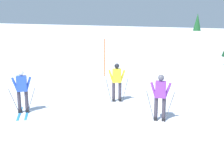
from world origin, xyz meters
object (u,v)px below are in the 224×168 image
skier_purple (160,95)px  skier_blue (22,90)px  skier_yellow (117,81)px  trail_marker_pole (104,58)px  conifer_far_centre (197,31)px

skier_purple → skier_blue: same height
skier_purple → skier_yellow: bearing=153.8°
skier_purple → trail_marker_pole: size_ratio=0.73×
skier_blue → conifer_far_centre: 19.80m
skier_yellow → trail_marker_pole: size_ratio=0.73×
skier_yellow → skier_purple: same height
skier_yellow → skier_blue: same height
skier_blue → trail_marker_pole: 7.58m
skier_blue → skier_yellow: bearing=53.3°
trail_marker_pole → conifer_far_centre: size_ratio=0.60×
skier_yellow → skier_purple: size_ratio=1.00×
skier_purple → conifer_far_centre: (-3.66, 17.76, 1.36)m
skier_yellow → skier_blue: size_ratio=1.00×
skier_purple → trail_marker_pole: (-5.93, 5.55, 0.21)m
skier_blue → conifer_far_centre: size_ratio=0.44×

